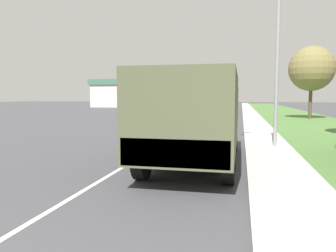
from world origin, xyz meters
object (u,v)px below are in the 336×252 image
(military_truck, at_px, (196,114))
(car_nearest_ahead, at_px, (170,115))
(car_second_ahead, at_px, (185,111))
(car_third_ahead, at_px, (226,107))
(lamp_post, at_px, (271,51))

(military_truck, bearing_deg, car_nearest_ahead, 105.34)
(military_truck, relative_size, car_second_ahead, 1.66)
(military_truck, relative_size, car_nearest_ahead, 1.71)
(car_second_ahead, xyz_separation_m, car_third_ahead, (3.45, 12.98, -0.06))
(military_truck, bearing_deg, car_second_ahead, 100.64)
(car_second_ahead, bearing_deg, car_third_ahead, 75.13)
(car_nearest_ahead, xyz_separation_m, car_second_ahead, (-0.22, 7.60, -0.01))
(military_truck, xyz_separation_m, car_nearest_ahead, (-3.84, 13.99, -0.82))
(military_truck, height_order, car_nearest_ahead, military_truck)
(car_second_ahead, relative_size, car_third_ahead, 1.01)
(lamp_post, bearing_deg, car_third_ahead, 95.64)
(car_third_ahead, bearing_deg, car_second_ahead, -104.87)
(lamp_post, bearing_deg, car_second_ahead, 109.86)
(car_nearest_ahead, distance_m, car_third_ahead, 20.84)
(car_third_ahead, bearing_deg, car_nearest_ahead, -98.92)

